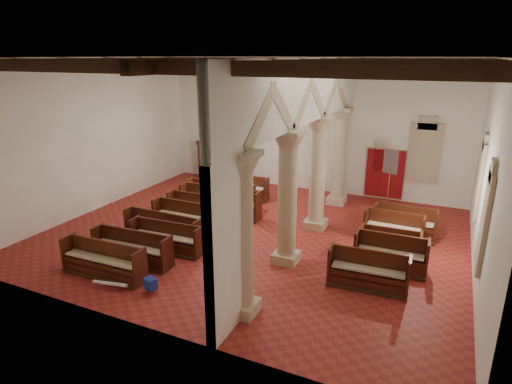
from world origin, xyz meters
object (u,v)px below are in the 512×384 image
Objects in this scene: lectern at (240,174)px; nave_pew_0 at (104,265)px; aisle_pew_0 at (368,276)px; processional_banner at (388,191)px; pipe_organ at (219,154)px.

nave_pew_0 is (0.58, -9.75, -0.19)m from lectern.
aisle_pew_0 is at bearing 18.13° from nave_pew_0.
lectern is 7.14m from processional_banner.
nave_pew_0 is (1.88, -10.02, -1.03)m from pipe_organ.
processional_banner is at bearing 90.83° from aisle_pew_0.
lectern is 10.47m from aisle_pew_0.
lectern is 0.47× the size of nave_pew_0.
pipe_organ is 1.57m from lectern.
lectern is at bearing 132.93° from aisle_pew_0.
nave_pew_0 is at bearing -104.74° from processional_banner.
lectern is (1.30, -0.27, -0.85)m from pipe_organ.
nave_pew_0 is at bearing -79.40° from pipe_organ.
lectern is 9.77m from nave_pew_0.
lectern is at bearing -164.90° from processional_banner.
processional_banner is 11.12m from nave_pew_0.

